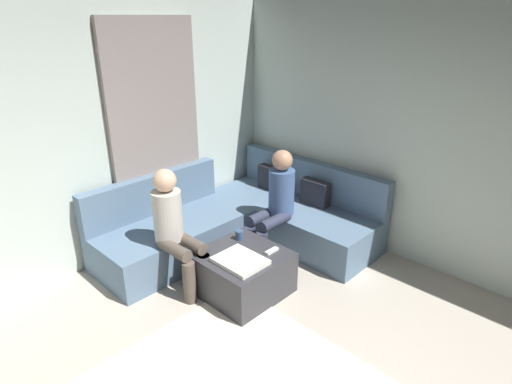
# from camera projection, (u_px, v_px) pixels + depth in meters

# --- Properties ---
(wall_back) EXTENTS (6.00, 0.12, 2.70)m
(wall_back) POSITION_uv_depth(u_px,v_px,m) (482.00, 150.00, 3.90)
(wall_back) COLOR silver
(wall_back) RESTS_ON ground_plane
(wall_left) EXTENTS (0.12, 6.00, 2.70)m
(wall_left) POSITION_uv_depth(u_px,v_px,m) (27.00, 152.00, 3.83)
(wall_left) COLOR silver
(wall_left) RESTS_ON ground_plane
(curtain_panel) EXTENTS (0.06, 1.10, 2.50)m
(curtain_panel) POSITION_uv_depth(u_px,v_px,m) (156.00, 138.00, 4.66)
(curtain_panel) COLOR gray
(curtain_panel) RESTS_ON ground_plane
(sectional_couch) EXTENTS (2.10, 2.55, 0.87)m
(sectional_couch) POSITION_uv_depth(u_px,v_px,m) (243.00, 221.00, 4.94)
(sectional_couch) COLOR slate
(sectional_couch) RESTS_ON ground_plane
(ottoman) EXTENTS (0.76, 0.76, 0.42)m
(ottoman) POSITION_uv_depth(u_px,v_px,m) (242.00, 273.00, 4.07)
(ottoman) COLOR #333338
(ottoman) RESTS_ON ground_plane
(folded_blanket) EXTENTS (0.44, 0.36, 0.04)m
(folded_blanket) POSITION_uv_depth(u_px,v_px,m) (240.00, 261.00, 3.83)
(folded_blanket) COLOR white
(folded_blanket) RESTS_ON ottoman
(coffee_mug) EXTENTS (0.08, 0.08, 0.10)m
(coffee_mug) POSITION_uv_depth(u_px,v_px,m) (239.00, 235.00, 4.23)
(coffee_mug) COLOR #334C72
(coffee_mug) RESTS_ON ottoman
(game_remote) EXTENTS (0.05, 0.15, 0.02)m
(game_remote) POSITION_uv_depth(u_px,v_px,m) (272.00, 251.00, 4.01)
(game_remote) COLOR white
(game_remote) RESTS_ON ottoman
(person_on_couch_back) EXTENTS (0.30, 0.60, 1.20)m
(person_on_couch_back) POSITION_uv_depth(u_px,v_px,m) (275.00, 201.00, 4.54)
(person_on_couch_back) COLOR #2D3347
(person_on_couch_back) RESTS_ON ground_plane
(person_on_couch_side) EXTENTS (0.60, 0.30, 1.20)m
(person_on_couch_side) POSITION_uv_depth(u_px,v_px,m) (174.00, 226.00, 4.00)
(person_on_couch_side) COLOR brown
(person_on_couch_side) RESTS_ON ground_plane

